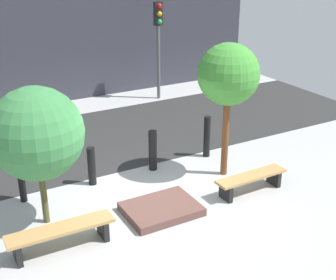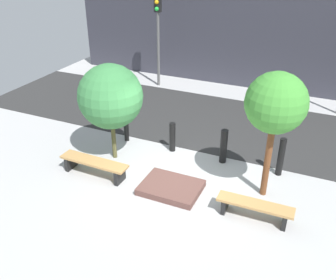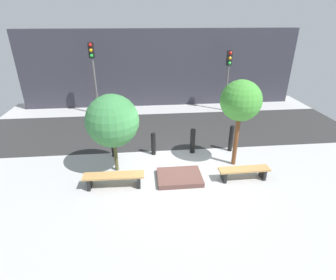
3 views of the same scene
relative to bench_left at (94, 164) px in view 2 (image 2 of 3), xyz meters
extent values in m
plane|color=#A9A9A9|center=(2.17, 0.62, -0.33)|extent=(18.00, 18.00, 0.00)
cube|color=#2B2B2B|center=(2.17, 4.57, -0.33)|extent=(18.00, 4.47, 0.01)
cube|color=#33333D|center=(2.17, 8.65, 1.88)|extent=(16.20, 0.50, 4.42)
cube|color=black|center=(-0.80, 0.01, -0.14)|extent=(0.11, 0.43, 0.39)
cube|color=black|center=(0.80, -0.01, -0.14)|extent=(0.11, 0.43, 0.39)
cube|color=#B2844C|center=(0.00, 0.00, 0.09)|extent=(1.96, 0.46, 0.06)
cube|color=black|center=(3.66, -0.01, -0.15)|extent=(0.11, 0.39, 0.36)
cube|color=black|center=(5.03, 0.01, -0.15)|extent=(0.11, 0.39, 0.36)
cube|color=#B2844C|center=(4.34, 0.00, 0.06)|extent=(1.74, 0.42, 0.06)
cube|color=brown|center=(2.17, 0.20, -0.25)|extent=(1.50, 1.14, 0.17)
cylinder|color=#4E4B2A|center=(0.00, 1.03, 0.38)|extent=(0.13, 0.13, 1.42)
sphere|color=#397F43|center=(0.00, 1.03, 1.58)|extent=(1.79, 1.79, 1.79)
cylinder|color=brown|center=(4.34, 1.03, 0.71)|extent=(0.16, 0.16, 2.09)
sphere|color=#429335|center=(4.34, 1.03, 2.14)|extent=(1.41, 1.41, 1.41)
cylinder|color=black|center=(-0.20, 2.09, 0.12)|extent=(0.15, 0.15, 0.91)
cylinder|color=black|center=(1.38, 2.09, 0.13)|extent=(0.18, 0.18, 0.92)
cylinder|color=black|center=(2.96, 2.09, 0.18)|extent=(0.20, 0.20, 1.02)
cylinder|color=black|center=(4.55, 2.09, 0.22)|extent=(0.17, 0.17, 1.10)
cylinder|color=#575757|center=(-1.48, 7.10, 1.60)|extent=(0.12, 0.12, 3.86)
cube|color=black|center=(-1.48, 7.10, 3.14)|extent=(0.28, 0.16, 0.78)
sphere|color=orange|center=(-1.48, 7.00, 3.14)|extent=(0.17, 0.17, 0.17)
sphere|color=green|center=(-1.48, 7.00, 2.88)|extent=(0.17, 0.17, 0.17)
camera|label=1|loc=(-1.80, -7.17, 4.83)|focal=50.00mm
camera|label=2|loc=(5.32, -6.95, 5.36)|focal=40.00mm
camera|label=3|loc=(1.04, -7.24, 4.77)|focal=28.00mm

